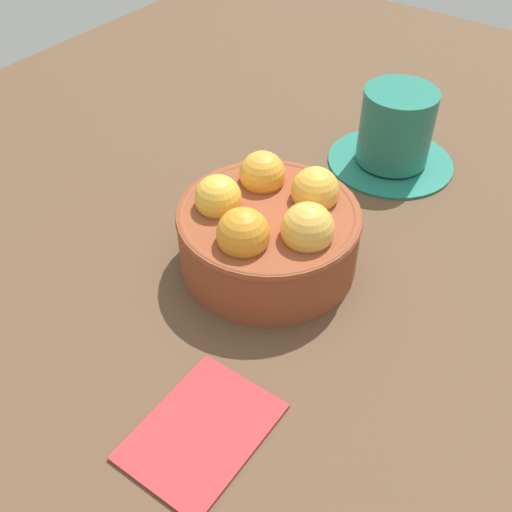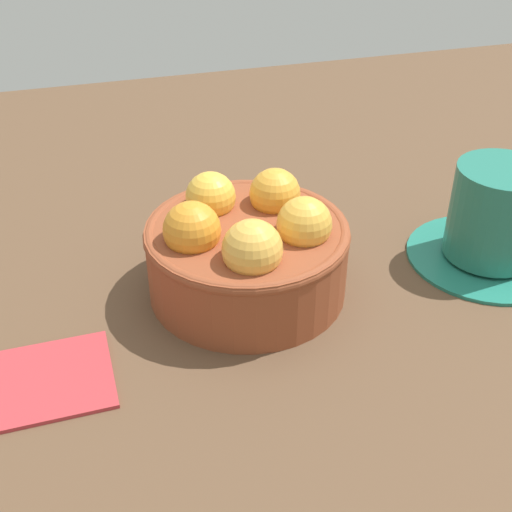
# 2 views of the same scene
# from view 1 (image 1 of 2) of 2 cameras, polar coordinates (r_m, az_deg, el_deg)

# --- Properties ---
(ground_plane) EXTENTS (1.26, 1.03, 0.04)m
(ground_plane) POSITION_cam_1_polar(r_m,az_deg,el_deg) (0.56, 1.11, -2.11)
(ground_plane) COLOR brown
(terracotta_bowl) EXTENTS (0.16, 0.16, 0.09)m
(terracotta_bowl) POSITION_cam_1_polar(r_m,az_deg,el_deg) (0.52, 1.23, 2.44)
(terracotta_bowl) COLOR brown
(terracotta_bowl) RESTS_ON ground_plane
(coffee_cup) EXTENTS (0.13, 0.13, 0.08)m
(coffee_cup) POSITION_cam_1_polar(r_m,az_deg,el_deg) (0.66, 12.86, 11.14)
(coffee_cup) COLOR #217664
(coffee_cup) RESTS_ON ground_plane
(folded_napkin) EXTENTS (0.11, 0.08, 0.01)m
(folded_napkin) POSITION_cam_1_polar(r_m,az_deg,el_deg) (0.43, -5.10, -15.90)
(folded_napkin) COLOR #B23338
(folded_napkin) RESTS_ON ground_plane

